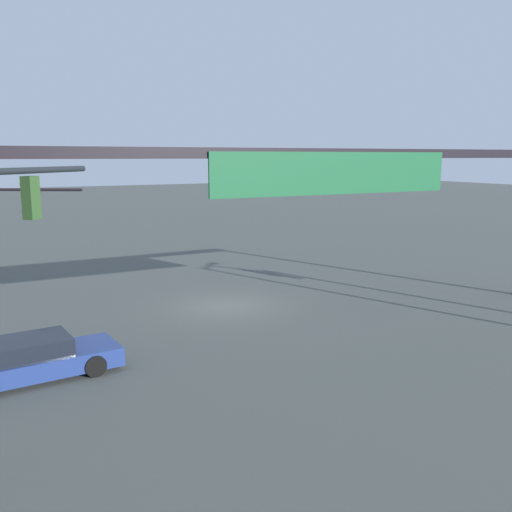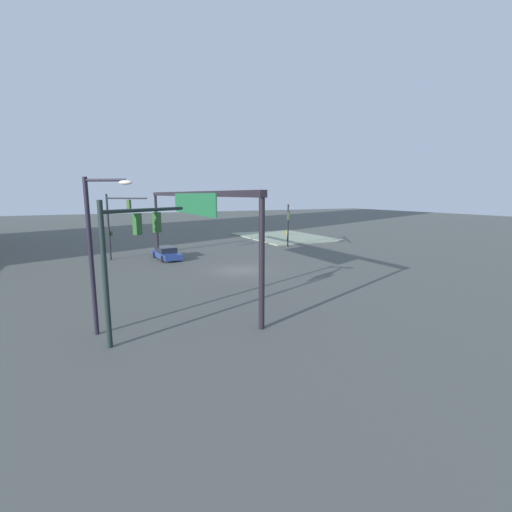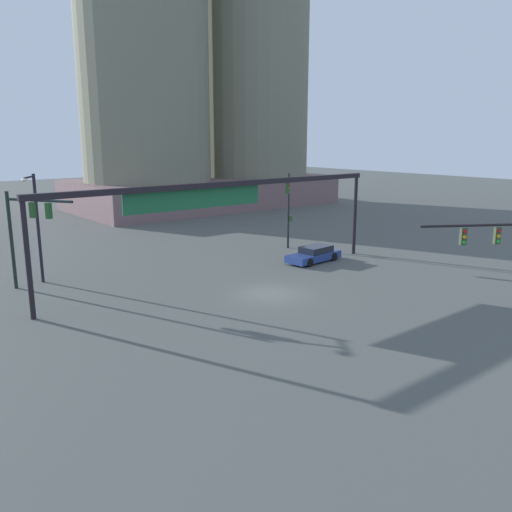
% 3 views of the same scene
% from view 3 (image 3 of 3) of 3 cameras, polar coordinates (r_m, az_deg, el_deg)
% --- Properties ---
extents(ground_plane, '(201.65, 201.65, 0.00)m').
position_cam_3_polar(ground_plane, '(32.64, 1.52, -4.08)').
color(ground_plane, '#4D514D').
extents(traffic_signal_near_corner, '(5.92, 3.68, 5.20)m').
position_cam_3_polar(traffic_signal_near_corner, '(32.36, 24.85, 1.32)').
color(traffic_signal_near_corner, black).
rests_on(traffic_signal_near_corner, ground).
extents(traffic_signal_opposite_side, '(3.64, 3.37, 6.44)m').
position_cam_3_polar(traffic_signal_opposite_side, '(44.37, 3.50, 5.93)').
color(traffic_signal_opposite_side, black).
rests_on(traffic_signal_opposite_side, ground).
extents(traffic_signal_cross_street, '(2.79, 4.10, 6.19)m').
position_cam_3_polar(traffic_signal_cross_street, '(35.46, -23.63, 3.22)').
color(traffic_signal_cross_street, black).
rests_on(traffic_signal_cross_street, ground).
extents(streetlamp_curved_arm, '(1.38, 1.98, 7.16)m').
position_cam_3_polar(streetlamp_curved_arm, '(36.89, -22.64, 3.56)').
color(streetlamp_curved_arm, black).
rests_on(streetlamp_curved_arm, ground).
extents(overhead_sign_gantry, '(25.97, 0.43, 6.61)m').
position_cam_3_polar(overhead_sign_gantry, '(34.63, -3.85, 6.46)').
color(overhead_sign_gantry, black).
rests_on(overhead_sign_gantry, ground).
extents(sedan_car_approaching, '(4.81, 2.21, 1.21)m').
position_cam_3_polar(sedan_car_approaching, '(41.01, 6.31, 0.18)').
color(sedan_car_approaching, navy).
rests_on(sedan_car_approaching, ground).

